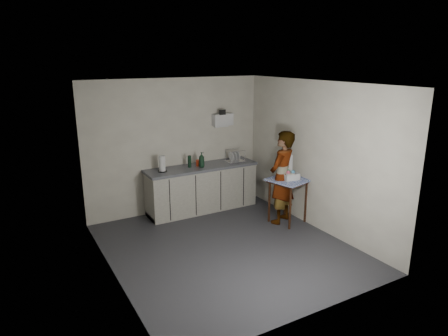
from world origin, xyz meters
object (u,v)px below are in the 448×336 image
dark_bottle (190,161)px  dish_rack (235,159)px  soap_bottle (202,160)px  soda_can (198,163)px  bakery_box (289,174)px  side_table (288,185)px  kitchen_counter (202,189)px  standing_man (282,177)px  paper_towel (162,164)px

dark_bottle → dish_rack: size_ratio=0.64×
soap_bottle → dark_bottle: 0.24m
dark_bottle → dish_rack: bearing=-4.0°
soda_can → dish_rack: 0.81m
dark_bottle → bakery_box: size_ratio=0.57×
dish_rack → side_table: bearing=-74.5°
side_table → bakery_box: size_ratio=2.06×
side_table → dish_rack: bearing=91.0°
kitchen_counter → standing_man: 1.67m
side_table → soap_bottle: bearing=117.7°
soap_bottle → paper_towel: paper_towel is taller
soda_can → paper_towel: 0.75m
standing_man → bakery_box: 0.14m
soap_bottle → bakery_box: size_ratio=0.74×
dish_rack → dark_bottle: bearing=176.0°
bakery_box → paper_towel: bearing=152.9°
kitchen_counter → soda_can: soda_can is taller
soap_bottle → dish_rack: (0.78, 0.05, -0.09)m
soda_can → paper_towel: size_ratio=0.42×
kitchen_counter → soap_bottle: 0.64m
soap_bottle → paper_towel: size_ratio=0.98×
standing_man → soap_bottle: standing_man is taller
soap_bottle → soda_can: bearing=105.5°
kitchen_counter → soda_can: size_ratio=17.77×
standing_man → soap_bottle: bearing=-74.9°
side_table → soda_can: bearing=116.1°
soap_bottle → dark_bottle: soap_bottle is taller
soda_can → dark_bottle: dark_bottle is taller
side_table → bakery_box: 0.20m
dark_bottle → paper_towel: bearing=-177.3°
paper_towel → dark_bottle: bearing=2.7°
dark_bottle → bakery_box: bearing=-44.9°
standing_man → soap_bottle: 1.59m
soap_bottle → standing_man: bearing=-48.7°
kitchen_counter → dark_bottle: 0.65m
paper_towel → dish_rack: bearing=-1.5°
paper_towel → kitchen_counter: bearing=-0.2°
paper_towel → bakery_box: (1.93, -1.32, -0.13)m
kitchen_counter → paper_towel: 1.02m
soda_can → dish_rack: (0.81, -0.06, -0.01)m
standing_man → dish_rack: standing_man is taller
dish_rack → bakery_box: (0.38, -1.28, -0.04)m
soap_bottle → soda_can: soap_bottle is taller
kitchen_counter → dark_bottle: (-0.24, 0.03, 0.60)m
standing_man → soda_can: bearing=-76.6°
soda_can → dark_bottle: size_ratio=0.55×
side_table → standing_man: size_ratio=0.49×
dark_bottle → dish_rack: 0.98m
side_table → soap_bottle: size_ratio=2.79×
kitchen_counter → soda_can: 0.55m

